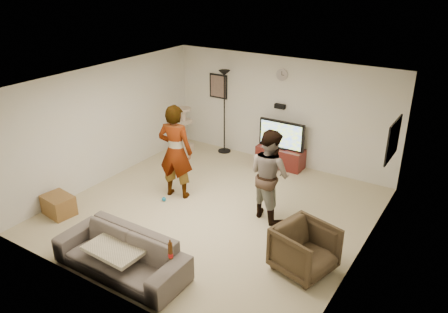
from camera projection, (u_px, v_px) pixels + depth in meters
The scene contains 24 objects.
floor at pixel (215, 210), 8.52m from camera, with size 5.50×5.50×0.02m, color tan.
ceiling at pixel (214, 82), 7.51m from camera, with size 5.50×5.50×0.02m, color white.
wall_back at pixel (281, 111), 10.14m from camera, with size 5.50×0.04×2.50m, color silver.
wall_front at pixel (100, 218), 5.89m from camera, with size 5.50×0.04×2.50m, color silver.
wall_left at pixel (107, 123), 9.37m from camera, with size 0.04×5.50×2.50m, color silver.
wall_right at pixel (366, 188), 6.66m from camera, with size 0.04×5.50×2.50m, color silver.
wall_clock at pixel (282, 75), 9.77m from camera, with size 0.26×0.26×0.04m, color silver.
wall_speaker at pixel (280, 106), 10.04m from camera, with size 0.25×0.10×0.10m, color black.
picture_back at pixel (218, 86), 10.82m from camera, with size 0.42×0.03×0.52m, color brown.
picture_right at pixel (393, 140), 7.80m from camera, with size 0.03×0.78×0.62m, color yellow.
tv_stand at pixel (280, 157), 10.27m from camera, with size 1.10×0.45×0.46m, color #451511.
console_box at pixel (268, 170), 10.10m from camera, with size 0.40×0.30×0.07m, color #B0B0B7.
tv at pixel (282, 135), 10.05m from camera, with size 1.09×0.08×0.65m, color black.
tv_screen at pixel (281, 135), 10.02m from camera, with size 1.00×0.01×0.57m, color #C2DE13.
floor_lamp at pixel (224, 112), 10.76m from camera, with size 0.32×0.32×2.06m, color black.
cat_tree at pixel (183, 129), 10.95m from camera, with size 0.37×0.37×1.17m, color tan.
person_left at pixel (176, 152), 8.68m from camera, with size 0.70×0.46×1.92m, color #ACABBC.
person_right at pixel (269, 175), 7.97m from camera, with size 0.84×0.65×1.72m, color #4158A0.
sofa at pixel (121, 254), 6.70m from camera, with size 2.15×0.84×0.63m, color #564D48.
throw_blanket at pixel (118, 247), 6.68m from camera, with size 0.90×0.70×0.06m, color #C0B696.
beer_bottle at pixel (170, 251), 6.04m from camera, with size 0.06×0.06×0.25m, color #401F07.
armchair at pixel (305, 249), 6.69m from camera, with size 0.81×0.84×0.76m, color #35291A.
side_table at pixel (59, 205), 8.30m from camera, with size 0.57×0.43×0.38m, color brown.
toy_ball at pixel (164, 199), 8.81m from camera, with size 0.09×0.09×0.09m, color #116D9A.
Camera 1 is at (4.11, -6.14, 4.35)m, focal length 35.45 mm.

